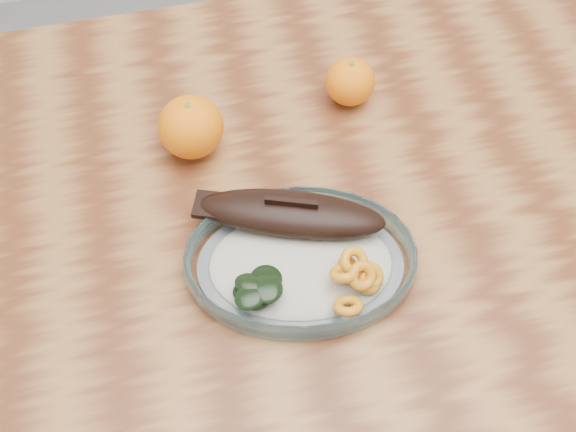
# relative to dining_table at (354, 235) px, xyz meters

# --- Properties ---
(ground) EXTENTS (3.00, 3.00, 0.00)m
(ground) POSITION_rel_dining_table_xyz_m (0.00, 0.00, -0.65)
(ground) COLOR slate
(ground) RESTS_ON ground
(dining_table) EXTENTS (1.20, 0.80, 0.75)m
(dining_table) POSITION_rel_dining_table_xyz_m (0.00, 0.00, 0.00)
(dining_table) COLOR #582B15
(dining_table) RESTS_ON ground
(plated_meal) EXTENTS (0.55, 0.55, 0.08)m
(plated_meal) POSITION_rel_dining_table_xyz_m (-0.10, -0.09, 0.12)
(plated_meal) COLOR white
(plated_meal) RESTS_ON dining_table
(orange_left) EXTENTS (0.08, 0.08, 0.08)m
(orange_left) POSITION_rel_dining_table_xyz_m (-0.19, 0.11, 0.14)
(orange_left) COLOR orange
(orange_left) RESTS_ON dining_table
(orange_right) EXTENTS (0.07, 0.07, 0.07)m
(orange_right) POSITION_rel_dining_table_xyz_m (0.03, 0.15, 0.13)
(orange_right) COLOR orange
(orange_right) RESTS_ON dining_table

